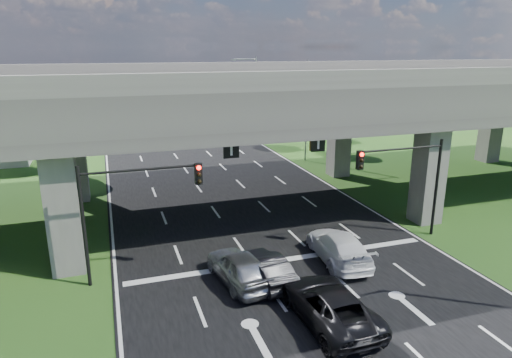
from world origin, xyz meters
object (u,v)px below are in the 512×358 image
car_silver (239,267)px  car_white (339,247)px  streetlight_beyond (253,89)px  signal_left (130,200)px  car_trailing (330,305)px  streetlight_far (303,103)px  car_dark (265,268)px  signal_right (408,172)px

car_silver → car_white: 5.82m
streetlight_beyond → signal_left: bearing=-116.4°
car_trailing → car_white: bearing=-123.4°
signal_left → streetlight_far: streetlight_far is taller
signal_left → car_dark: 7.32m
signal_left → streetlight_beyond: size_ratio=0.60×
streetlight_beyond → signal_right: bearing=-93.6°
signal_right → car_trailing: signal_right is taller
signal_left → car_trailing: (7.45, -6.41, -3.38)m
signal_left → car_silver: bearing=-23.0°
streetlight_far → car_silver: (-13.12, -22.09, -4.99)m
signal_left → car_white: bearing=-7.4°
car_dark → car_trailing: size_ratio=0.78×
car_white → car_trailing: (-3.13, -5.03, -0.01)m
streetlight_far → car_trailing: size_ratio=1.78×
signal_left → streetlight_beyond: 40.30m
signal_right → car_dark: signal_right is taller
signal_right → car_white: bearing=-164.8°
signal_left → car_white: 11.19m
car_white → streetlight_far: bearing=-102.9°
car_white → car_trailing: car_white is taller
streetlight_far → car_silver: size_ratio=2.07×
streetlight_far → streetlight_beyond: 16.00m
streetlight_beyond → car_trailing: streetlight_beyond is taller
car_silver → car_white: bearing=178.6°
car_silver → car_trailing: size_ratio=0.86×
car_dark → car_white: size_ratio=0.80×
signal_right → car_silver: signal_right is taller
streetlight_far → car_silver: 26.18m
streetlight_far → car_dark: (-11.90, -22.39, -5.10)m
signal_right → car_trailing: 10.94m
signal_left → car_trailing: bearing=-40.7°
streetlight_far → signal_left: bearing=-131.8°
signal_right → car_silver: 11.53m
signal_left → car_dark: bearing=-21.1°
car_silver → car_trailing: 5.11m
streetlight_beyond → car_silver: size_ratio=2.07×
car_silver → car_white: size_ratio=0.89×
streetlight_far → car_dark: 25.86m
signal_left → car_silver: (4.80, -2.04, -3.33)m
car_white → signal_right: bearing=-158.8°
car_silver → car_white: car_silver is taller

